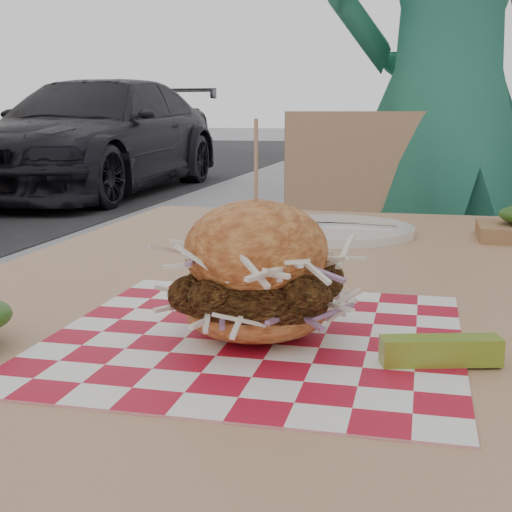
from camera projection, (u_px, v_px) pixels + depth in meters
The scene contains 8 objects.
diner at pixel (444, 109), 1.90m from camera, with size 0.70×0.46×1.91m, color #2A7B61.
car_dark at pixel (96, 136), 8.43m from camera, with size 1.87×4.60×1.34m, color black.
patio_table at pixel (298, 339), 0.89m from camera, with size 0.80×1.20×0.75m.
patio_chair at pixel (350, 272), 1.79m from camera, with size 0.51×0.52×0.95m.
paper_liner at pixel (256, 337), 0.64m from camera, with size 0.36×0.36×0.00m, color red.
sandwich at pixel (256, 278), 0.63m from camera, with size 0.17×0.17×0.19m.
pickle_spear at pixel (441, 351), 0.57m from camera, with size 0.10×0.02×0.02m, color olive.
place_setting at pixel (332, 230), 1.18m from camera, with size 0.27×0.27×0.02m.
Camera 1 is at (0.19, -1.03, 0.95)m, focal length 50.00 mm.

